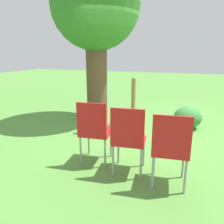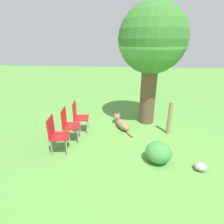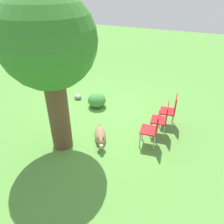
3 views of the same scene
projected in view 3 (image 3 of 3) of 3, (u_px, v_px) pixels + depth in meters
name	position (u px, v px, depth m)	size (l,w,h in m)	color
ground_plane	(99.00, 121.00, 6.78)	(30.00, 30.00, 0.00)	#56933D
oak_tree	(49.00, 46.00, 4.45)	(2.04, 2.04, 3.71)	brown
dog	(100.00, 136.00, 5.86)	(0.71, 1.14, 0.42)	olive
fence_post	(59.00, 109.00, 6.34)	(0.11, 0.11, 1.04)	#937551
red_chair_0	(171.00, 109.00, 6.31)	(0.47, 0.49, 0.97)	red
red_chair_1	(162.00, 118.00, 5.91)	(0.47, 0.49, 0.97)	red
red_chair_2	(153.00, 128.00, 5.51)	(0.47, 0.49, 0.97)	red
garden_rock	(78.00, 97.00, 7.98)	(0.27, 0.25, 0.17)	gray
low_shrub	(97.00, 100.00, 7.42)	(0.61, 0.61, 0.49)	#3D843D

